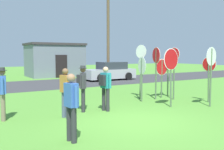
# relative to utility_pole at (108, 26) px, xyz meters

# --- Properties ---
(ground_plane) EXTENTS (80.00, 80.00, 0.00)m
(ground_plane) POSITION_rel_utility_pole_xyz_m (-6.12, -12.19, -4.51)
(ground_plane) COLOR #518E33
(street_asphalt) EXTENTS (60.00, 6.40, 0.01)m
(street_asphalt) POSITION_rel_utility_pole_xyz_m (-6.12, -0.54, -4.51)
(street_asphalt) COLOR #38383A
(street_asphalt) RESTS_ON ground
(building_background) EXTENTS (5.23, 3.92, 3.21)m
(building_background) POSITION_rel_utility_pole_xyz_m (-2.74, 5.68, -2.90)
(building_background) COLOR slate
(building_background) RESTS_ON ground
(utility_pole) EXTENTS (1.80, 0.24, 8.66)m
(utility_pole) POSITION_rel_utility_pole_xyz_m (0.00, 0.00, 0.00)
(utility_pole) COLOR brown
(utility_pole) RESTS_ON ground
(parked_car_on_street) EXTENTS (4.32, 2.05, 1.51)m
(parked_car_on_street) POSITION_rel_utility_pole_xyz_m (0.00, -0.28, -3.82)
(parked_car_on_street) COLOR #A5A8AD
(parked_car_on_street) RESTS_ON ground
(stop_sign_low_front) EXTENTS (0.58, 0.59, 2.14)m
(stop_sign_low_front) POSITION_rel_utility_pole_xyz_m (-1.79, -9.04, -3.05)
(stop_sign_low_front) COLOR #51664C
(stop_sign_low_front) RESTS_ON ground
(stop_sign_center_cluster) EXTENTS (0.07, 0.63, 2.48)m
(stop_sign_center_cluster) POSITION_rel_utility_pole_xyz_m (-2.21, -9.88, -2.87)
(stop_sign_center_cluster) COLOR #51664C
(stop_sign_center_cluster) RESTS_ON ground
(stop_sign_leaning_right) EXTENTS (0.88, 0.15, 2.40)m
(stop_sign_leaning_right) POSITION_rel_utility_pole_xyz_m (-3.56, -11.05, -2.85)
(stop_sign_leaning_right) COLOR #51664C
(stop_sign_leaning_right) RESTS_ON ground
(stop_sign_tallest) EXTENTS (0.16, 0.67, 2.05)m
(stop_sign_tallest) POSITION_rel_utility_pole_xyz_m (-1.40, -11.21, -3.13)
(stop_sign_tallest) COLOR #51664C
(stop_sign_tallest) RESTS_ON ground
(stop_sign_far_back) EXTENTS (0.82, 0.09, 1.93)m
(stop_sign_far_back) POSITION_rel_utility_pole_xyz_m (-2.33, -9.17, -3.20)
(stop_sign_far_back) COLOR #51664C
(stop_sign_far_back) RESTS_ON ground
(stop_sign_rear_right) EXTENTS (0.76, 0.14, 2.45)m
(stop_sign_rear_right) POSITION_rel_utility_pole_xyz_m (-2.13, -11.87, -2.83)
(stop_sign_rear_right) COLOR #51664C
(stop_sign_rear_right) RESTS_ON ground
(stop_sign_nearest) EXTENTS (0.19, 0.78, 2.04)m
(stop_sign_nearest) POSITION_rel_utility_pole_xyz_m (-3.83, -9.51, -3.12)
(stop_sign_nearest) COLOR #51664C
(stop_sign_nearest) RESTS_ON ground
(stop_sign_leaning_left) EXTENTS (0.20, 0.76, 2.50)m
(stop_sign_leaning_left) POSITION_rel_utility_pole_xyz_m (-2.90, -9.39, -2.80)
(stop_sign_leaning_left) COLOR #51664C
(stop_sign_leaning_left) RESTS_ON ground
(stop_sign_rear_left) EXTENTS (0.18, 0.64, 2.61)m
(stop_sign_rear_left) POSITION_rel_utility_pole_xyz_m (-3.41, -8.88, -2.78)
(stop_sign_rear_left) COLOR #51664C
(stop_sign_rear_left) RESTS_ON ground
(person_with_sunhat) EXTENTS (0.31, 0.55, 1.69)m
(person_with_sunhat) POSITION_rel_utility_pole_xyz_m (-7.89, -10.54, -3.56)
(person_with_sunhat) COLOR #4C5670
(person_with_sunhat) RESTS_ON ground
(person_in_dark_shirt) EXTENTS (0.41, 0.56, 1.69)m
(person_in_dark_shirt) POSITION_rel_utility_pole_xyz_m (-6.22, -10.32, -3.53)
(person_in_dark_shirt) COLOR #2D2D33
(person_in_dark_shirt) RESTS_ON ground
(person_on_left) EXTENTS (0.26, 0.57, 1.69)m
(person_on_left) POSITION_rel_utility_pole_xyz_m (-8.64, -12.87, -3.56)
(person_on_left) COLOR #2D2D33
(person_on_left) RESTS_ON ground
(person_holding_notes) EXTENTS (0.45, 0.52, 1.74)m
(person_holding_notes) POSITION_rel_utility_pole_xyz_m (-6.99, -9.96, -3.50)
(person_holding_notes) COLOR #2D2D33
(person_holding_notes) RESTS_ON ground
(person_near_signs) EXTENTS (0.42, 0.56, 1.74)m
(person_near_signs) POSITION_rel_utility_pole_xyz_m (-9.78, -9.78, -3.50)
(person_near_signs) COLOR #7A6B56
(person_near_signs) RESTS_ON ground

